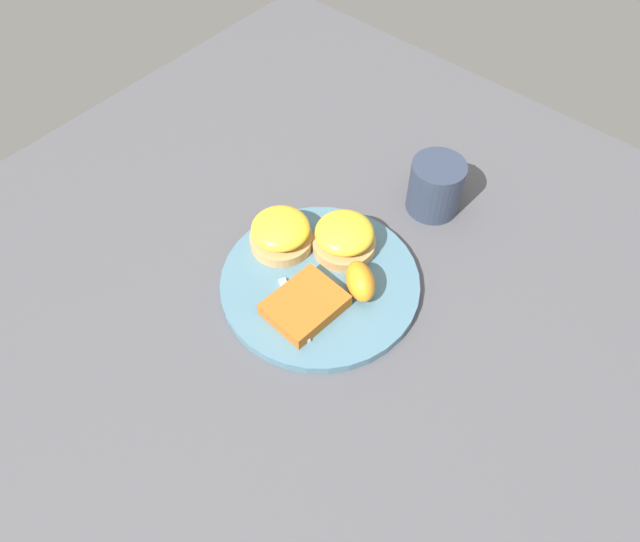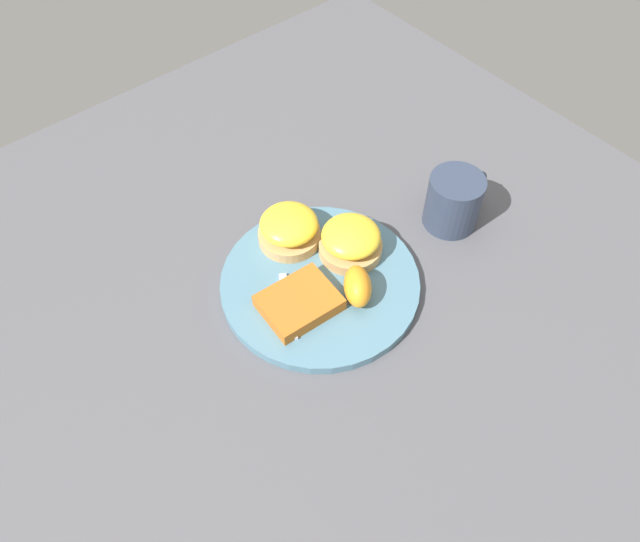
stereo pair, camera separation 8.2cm
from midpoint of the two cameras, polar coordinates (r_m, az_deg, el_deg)
The scene contains 8 objects.
ground_plane at distance 0.85m, azimuth 2.77°, elevation -1.57°, with size 1.10×1.10×0.00m, color #4C4C51.
plate at distance 0.84m, azimuth 2.78°, elevation -1.29°, with size 0.27×0.27×0.01m, color slate.
sandwich_benedict_left at distance 0.85m, azimuth 5.59°, elevation 2.61°, with size 0.09×0.09×0.05m.
sandwich_benedict_right at distance 0.86m, azimuth -0.13°, elevation 3.75°, with size 0.09×0.09×0.05m.
hashbrown_patty at distance 0.80m, azimuth 1.00°, elevation -3.10°, with size 0.10×0.08×0.02m, color #AE5E1E.
orange_wedge at distance 0.81m, azimuth 6.37°, elevation -1.61°, with size 0.06×0.04×0.04m, color orange.
fork at distance 0.84m, azimuth -0.76°, elevation -0.08°, with size 0.11×0.18×0.00m.
cup at distance 0.92m, azimuth 14.69°, elevation 6.07°, with size 0.11×0.08×0.08m.
Camera 2 is at (-0.32, -0.38, 0.69)m, focal length 35.00 mm.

